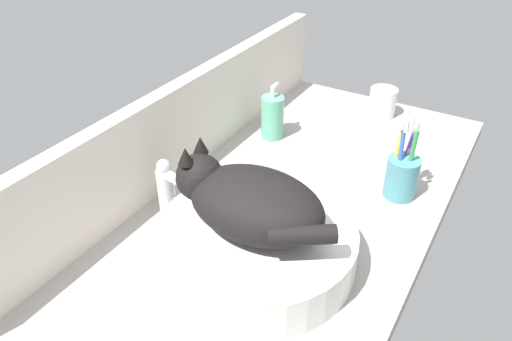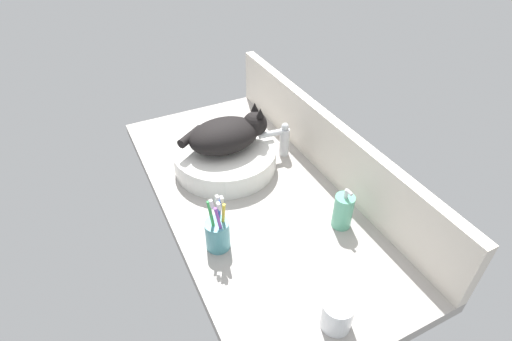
{
  "view_description": "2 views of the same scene",
  "coord_description": "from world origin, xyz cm",
  "px_view_note": "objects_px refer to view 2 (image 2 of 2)",
  "views": [
    {
      "loc": [
        -76.14,
        -37.79,
        65.81
      ],
      "look_at": [
        -4.2,
        4.73,
        10.24
      ],
      "focal_mm": 35.0,
      "sensor_mm": 36.0,
      "label": 1
    },
    {
      "loc": [
        90.91,
        -44.04,
        89.23
      ],
      "look_at": [
        1.55,
        -0.0,
        10.39
      ],
      "focal_mm": 28.0,
      "sensor_mm": 36.0,
      "label": 2
    }
  ],
  "objects_px": {
    "sink_basin": "(225,158)",
    "faucet": "(282,139)",
    "cat": "(227,134)",
    "water_glass": "(337,316)",
    "toothbrush_cup": "(218,233)",
    "soap_dispenser": "(343,211)"
  },
  "relations": [
    {
      "from": "sink_basin",
      "to": "toothbrush_cup",
      "type": "relative_size",
      "value": 1.96
    },
    {
      "from": "toothbrush_cup",
      "to": "water_glass",
      "type": "relative_size",
      "value": 2.33
    },
    {
      "from": "sink_basin",
      "to": "faucet",
      "type": "height_order",
      "value": "faucet"
    },
    {
      "from": "faucet",
      "to": "soap_dispenser",
      "type": "bearing_deg",
      "value": -1.93
    },
    {
      "from": "water_glass",
      "to": "toothbrush_cup",
      "type": "bearing_deg",
      "value": -155.59
    },
    {
      "from": "water_glass",
      "to": "sink_basin",
      "type": "bearing_deg",
      "value": 179.6
    },
    {
      "from": "faucet",
      "to": "toothbrush_cup",
      "type": "distance_m",
      "value": 0.5
    },
    {
      "from": "soap_dispenser",
      "to": "sink_basin",
      "type": "bearing_deg",
      "value": -154.56
    },
    {
      "from": "sink_basin",
      "to": "soap_dispenser",
      "type": "bearing_deg",
      "value": 25.44
    },
    {
      "from": "sink_basin",
      "to": "cat",
      "type": "distance_m",
      "value": 0.1
    },
    {
      "from": "sink_basin",
      "to": "toothbrush_cup",
      "type": "height_order",
      "value": "toothbrush_cup"
    },
    {
      "from": "toothbrush_cup",
      "to": "soap_dispenser",
      "type": "bearing_deg",
      "value": 76.78
    },
    {
      "from": "cat",
      "to": "toothbrush_cup",
      "type": "bearing_deg",
      "value": -27.67
    },
    {
      "from": "toothbrush_cup",
      "to": "cat",
      "type": "bearing_deg",
      "value": 152.33
    },
    {
      "from": "sink_basin",
      "to": "water_glass",
      "type": "height_order",
      "value": "water_glass"
    },
    {
      "from": "toothbrush_cup",
      "to": "faucet",
      "type": "bearing_deg",
      "value": 129.56
    },
    {
      "from": "faucet",
      "to": "water_glass",
      "type": "xyz_separation_m",
      "value": [
        0.67,
        -0.22,
        -0.04
      ]
    },
    {
      "from": "sink_basin",
      "to": "faucet",
      "type": "xyz_separation_m",
      "value": [
        0.02,
        0.22,
        0.03
      ]
    },
    {
      "from": "cat",
      "to": "toothbrush_cup",
      "type": "xyz_separation_m",
      "value": [
        0.34,
        -0.18,
        -0.08
      ]
    },
    {
      "from": "cat",
      "to": "toothbrush_cup",
      "type": "height_order",
      "value": "cat"
    },
    {
      "from": "sink_basin",
      "to": "cat",
      "type": "bearing_deg",
      "value": 93.23
    },
    {
      "from": "cat",
      "to": "water_glass",
      "type": "bearing_deg",
      "value": -1.53
    }
  ]
}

